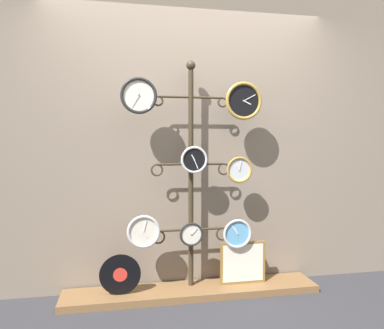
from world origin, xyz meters
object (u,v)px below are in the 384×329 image
Objects in this scene: clock_middle_right at (239,170)px; clock_top_right at (244,101)px; clock_bottom_left at (144,231)px; vinyl_record at (120,275)px; clock_bottom_center at (191,234)px; clock_top_left at (139,96)px; clock_middle_center at (194,160)px; clock_bottom_right at (237,234)px; display_stand at (191,217)px; picture_frame at (243,263)px.

clock_top_right is at bearing -24.66° from clock_middle_right.
vinyl_record is (-0.19, 0.00, -0.35)m from clock_bottom_left.
clock_bottom_center is at bearing -178.40° from clock_top_right.
clock_top_right is at bearing 0.43° from clock_top_left.
clock_middle_center is at bearing 32.71° from clock_bottom_center.
clock_top_left is 1.15× the size of clock_bottom_right.
clock_top_left is at bearing -167.61° from display_stand.
clock_top_right reaches higher than clock_middle_center.
clock_bottom_left is at bearing -2.30° from clock_top_left.
clock_top_left is at bearing -179.15° from clock_bottom_right.
clock_top_right reaches higher than clock_middle_right.
clock_bottom_left is at bearing -1.32° from vinyl_record.
clock_bottom_left is (-0.83, -0.02, -0.50)m from clock_middle_right.
clock_bottom_left is (-0.86, -0.01, -1.09)m from clock_top_right.
vinyl_record is 1.07m from picture_frame.
display_stand reaches higher than clock_top_left.
clock_top_left reaches higher than clock_middle_right.
vinyl_record is at bearing -179.47° from clock_bottom_right.
picture_frame is at bearing 27.03° from clock_middle_right.
clock_top_right is 0.96× the size of vinyl_record.
clock_bottom_right is (0.40, -0.09, -0.15)m from display_stand.
clock_middle_center is 1.03m from picture_frame.
clock_middle_center is 0.83× the size of clock_bottom_left.
picture_frame is (0.02, 0.04, -1.42)m from clock_top_right.
clock_bottom_left is 0.67× the size of picture_frame.
clock_top_left is at bearing 179.17° from clock_bottom_center.
clock_top_right is 1.22m from clock_bottom_center.
display_stand is 1.12m from clock_top_left.
display_stand reaches higher than clock_bottom_center.
clock_top_left is at bearing 177.70° from clock_bottom_left.
clock_top_right is (0.89, 0.01, -0.02)m from clock_top_left.
clock_bottom_left reaches higher than vinyl_record.
vinyl_record is (-0.59, 0.01, -0.31)m from clock_bottom_center.
clock_middle_right is at bearing -10.73° from display_stand.
clock_top_right is 1.18× the size of clock_bottom_left.
picture_frame is (0.46, -0.05, -0.42)m from display_stand.
clock_bottom_left is at bearing -178.28° from clock_middle_center.
clock_top_left is at bearing -1.14° from vinyl_record.
clock_bottom_right is (0.81, 0.01, -0.06)m from clock_bottom_left.
clock_top_right is at bearing -11.73° from display_stand.
picture_frame is at bearing 26.77° from clock_bottom_right.
clock_bottom_right is (0.84, 0.01, -1.17)m from clock_top_left.
display_stand is at bearing 8.83° from vinyl_record.
clock_middle_center reaches higher than vinyl_record.
clock_middle_right is at bearing 1.48° from clock_bottom_left.
clock_top_left is at bearing -178.65° from clock_middle_right.
clock_middle_center is (-0.43, 0.01, -0.50)m from clock_top_right.
display_stand is 1.10m from clock_top_right.
clock_middle_right is 0.97m from clock_bottom_left.
picture_frame is (1.07, 0.04, 0.02)m from vinyl_record.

